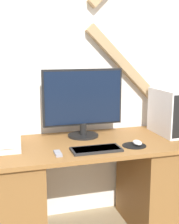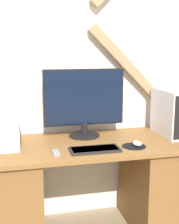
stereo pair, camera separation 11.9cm
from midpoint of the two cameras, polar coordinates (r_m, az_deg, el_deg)
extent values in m
cube|color=white|center=(2.69, -4.10, 8.63)|extent=(6.40, 0.05, 2.70)
cube|color=#9E7F56|center=(2.77, 5.97, 7.57)|extent=(0.78, 0.08, 0.78)
cube|color=brown|center=(2.39, -1.76, -6.02)|extent=(1.73, 0.72, 0.03)
cube|color=brown|center=(2.47, -16.09, -15.65)|extent=(0.48, 0.66, 0.75)
cube|color=brown|center=(2.74, 11.07, -12.60)|extent=(0.48, 0.66, 0.75)
cylinder|color=black|center=(2.56, -2.51, -4.31)|extent=(0.25, 0.25, 0.02)
cylinder|color=black|center=(2.55, -2.52, -3.10)|extent=(0.05, 0.05, 0.10)
cube|color=black|center=(2.50, -2.61, 2.69)|extent=(0.65, 0.03, 0.45)
cube|color=black|center=(2.49, -2.52, 2.63)|extent=(0.62, 0.01, 0.42)
cube|color=black|center=(2.21, -0.31, -6.88)|extent=(0.35, 0.16, 0.02)
cube|color=#424242|center=(2.21, -0.31, -6.74)|extent=(0.33, 0.14, 0.01)
cylinder|color=black|center=(2.33, 6.72, -6.13)|extent=(0.18, 0.18, 0.00)
ellipsoid|color=silver|center=(2.34, 7.29, -5.59)|extent=(0.06, 0.10, 0.04)
cube|color=white|center=(2.67, 13.28, 0.04)|extent=(0.21, 0.40, 0.38)
cube|color=gray|center=(2.15, -7.40, -7.53)|extent=(0.04, 0.12, 0.02)
camera|label=1|loc=(0.06, -91.46, -0.30)|focal=50.00mm
camera|label=2|loc=(0.06, 88.54, 0.30)|focal=50.00mm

